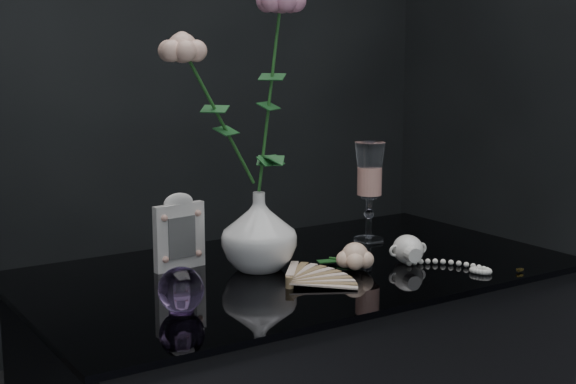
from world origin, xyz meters
TOP-DOWN VIEW (x-y plane):
  - vase at (-0.07, 0.08)m, footprint 0.19×0.19m
  - wine_glass at (0.25, 0.15)m, footprint 0.08×0.08m
  - picture_frame at (-0.20, 0.16)m, footprint 0.12×0.10m
  - paperweight at (-0.31, -0.07)m, footprint 0.08×0.08m
  - paper_fan at (-0.09, -0.06)m, footprint 0.28×0.24m
  - loose_rose at (0.08, -0.03)m, footprint 0.16×0.19m
  - pearl_jar at (0.20, -0.04)m, footprint 0.24×0.25m
  - roses at (-0.11, 0.07)m, footprint 0.28×0.10m

SIDE VIEW (x-z plane):
  - paper_fan at x=-0.09m, z-range 0.76..0.79m
  - loose_rose at x=0.08m, z-range 0.76..0.82m
  - pearl_jar at x=0.20m, z-range 0.76..0.82m
  - paperweight at x=-0.31m, z-range 0.76..0.84m
  - picture_frame at x=-0.20m, z-range 0.76..0.91m
  - vase at x=-0.07m, z-range 0.76..0.91m
  - wine_glass at x=0.25m, z-range 0.76..0.98m
  - roses at x=-0.11m, z-range 0.89..1.32m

